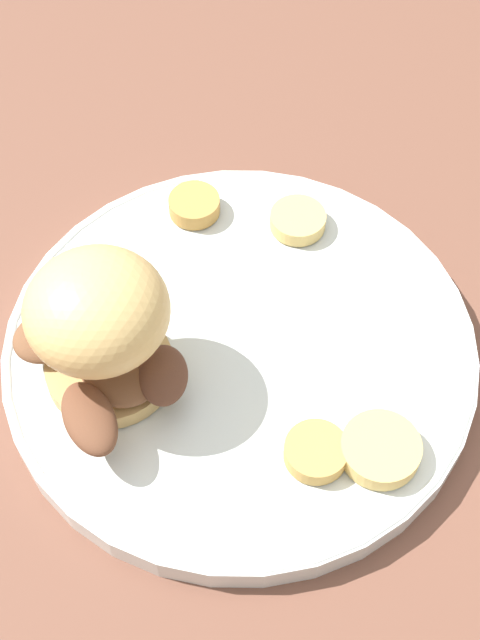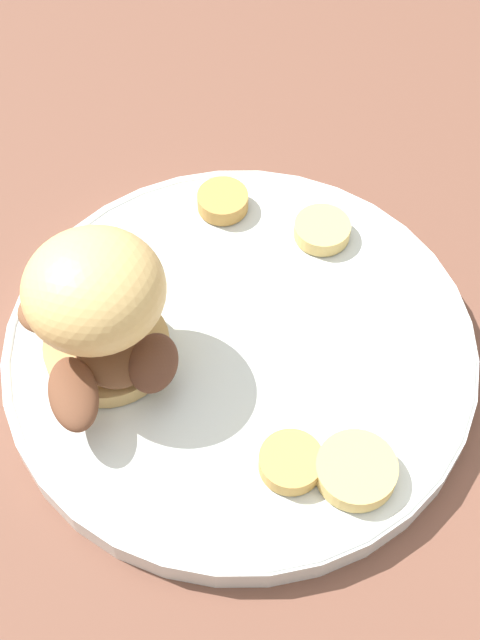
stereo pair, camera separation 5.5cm
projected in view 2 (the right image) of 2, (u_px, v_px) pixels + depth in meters
ground_plane at (240, 359)px, 0.59m from camera, size 4.00×4.00×0.00m
dinner_plate at (240, 350)px, 0.58m from camera, size 0.31×0.31×0.02m
sandwich at (96, 313)px, 0.52m from camera, size 0.11×0.12×0.10m
potato_round_0 at (356, 470)px, 0.52m from camera, size 0.05×0.05×0.01m
potato_round_1 at (322, 230)px, 0.62m from camera, size 0.04×0.04×0.01m
potato_round_2 at (291, 462)px, 0.52m from camera, size 0.04×0.04×0.01m
potato_round_3 at (220, 201)px, 0.63m from camera, size 0.04×0.04×0.01m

